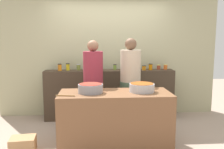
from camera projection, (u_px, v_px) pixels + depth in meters
The scene contains 22 objects.
ground at pixel (113, 138), 4.08m from camera, with size 12.00×12.00×0.00m, color tan.
storefront_wall at pixel (109, 47), 5.30m from camera, with size 4.80×0.12×3.00m, color #B4AF87.
display_shelf at pixel (110, 94), 5.10m from camera, with size 2.70×0.36×1.03m, color #403224.
prep_table at pixel (115, 120), 3.73m from camera, with size 1.70×0.70×0.87m, color brown.
preserve_jar_0 at pixel (60, 67), 4.92m from camera, with size 0.08×0.08×0.14m.
preserve_jar_1 at pixel (68, 67), 5.00m from camera, with size 0.08×0.08×0.14m.
preserve_jar_2 at pixel (78, 67), 5.03m from camera, with size 0.08×0.08×0.12m.
preserve_jar_3 at pixel (85, 67), 4.96m from camera, with size 0.07×0.07×0.14m.
preserve_jar_4 at pixel (96, 67), 5.01m from camera, with size 0.09×0.09×0.13m.
preserve_jar_5 at pixel (115, 67), 5.09m from camera, with size 0.07×0.07×0.12m.
preserve_jar_6 at pixel (124, 67), 5.03m from camera, with size 0.08×0.08×0.13m.
preserve_jar_7 at pixel (137, 67), 5.08m from camera, with size 0.07×0.07×0.13m.
preserve_jar_8 at pixel (144, 68), 5.01m from camera, with size 0.08×0.08×0.10m.
preserve_jar_9 at pixel (151, 67), 5.06m from camera, with size 0.08×0.08×0.13m.
preserve_jar_10 at pixel (159, 67), 5.14m from camera, with size 0.08×0.08×0.10m.
preserve_jar_11 at pixel (165, 67), 5.17m from camera, with size 0.08×0.08×0.11m.
cooking_pot_left at pixel (91, 88), 3.63m from camera, with size 0.38×0.38×0.14m.
cooking_pot_center at pixel (142, 88), 3.70m from camera, with size 0.39×0.39×0.13m.
wooden_spoon at pixel (65, 96), 3.42m from camera, with size 0.02×0.02×0.28m, color #9E703D.
cook_with_tongs at pixel (93, 92), 4.25m from camera, with size 0.36×0.36×1.66m.
cook_in_cap at pixel (130, 90), 4.36m from camera, with size 0.38×0.38×1.69m.
bread_crate at pixel (23, 145), 3.59m from camera, with size 0.36×0.28×0.22m, color tan.
Camera 1 is at (-0.29, -3.88, 1.66)m, focal length 38.52 mm.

